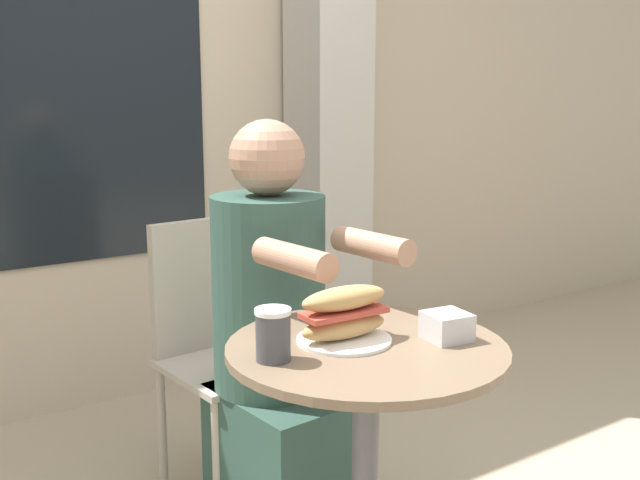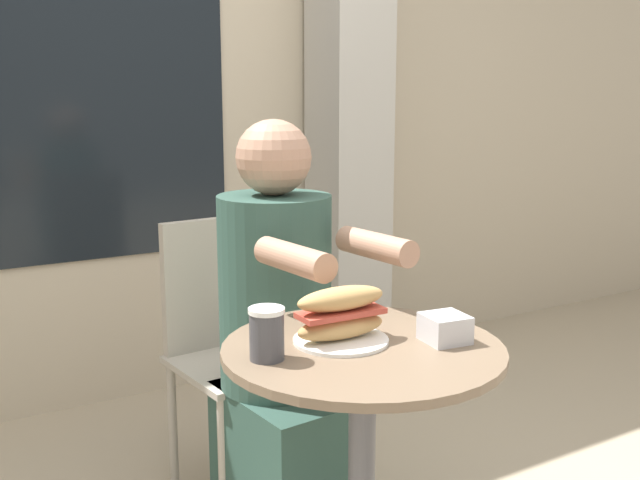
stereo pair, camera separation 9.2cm
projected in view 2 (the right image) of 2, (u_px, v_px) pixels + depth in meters
name	position (u px, v px, depth m)	size (l,w,h in m)	color
storefront_wall	(113.00, 55.00, 2.93)	(8.00, 0.09, 2.80)	#B7A88E
lattice_pillar	(349.00, 106.00, 3.29)	(0.29, 0.29, 2.40)	#B2ADA3
cafe_table	(362.00, 434.00, 1.64)	(0.61, 0.61, 0.73)	brown
diner_chair	(228.00, 331.00, 2.35)	(0.41, 0.41, 0.87)	#ADA393
seated_diner	(282.00, 362.00, 2.07)	(0.35, 0.57, 1.19)	#2D4C42
sandwich_on_plate	(341.00, 317.00, 1.61)	(0.21, 0.21, 0.12)	white
drink_cup	(267.00, 334.00, 1.51)	(0.07, 0.07, 0.11)	#424247
napkin_box	(445.00, 328.00, 1.62)	(0.10, 0.10, 0.06)	silver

